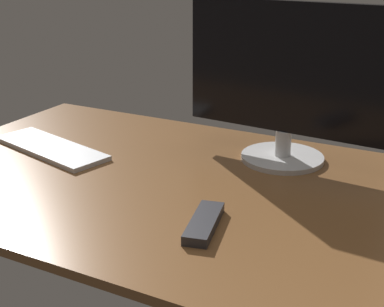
{
  "coord_description": "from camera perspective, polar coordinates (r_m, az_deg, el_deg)",
  "views": [
    {
      "loc": [
        57.15,
        -103.77,
        53.69
      ],
      "look_at": [
        1.23,
        3.85,
        8.0
      ],
      "focal_mm": 51.02,
      "sensor_mm": 36.0,
      "label": 1
    }
  ],
  "objects": [
    {
      "name": "tv_remote",
      "position": [
        1.08,
        1.27,
        -7.28
      ],
      "size": [
        8.4,
        16.91,
        2.02
      ],
      "primitive_type": "cube",
      "rotation": [
        0.0,
        0.0,
        -1.35
      ],
      "color": "#2D2D33",
      "rests_on": "desk"
    },
    {
      "name": "monitor",
      "position": [
        1.38,
        9.89,
        7.37
      ],
      "size": [
        53.38,
        21.41,
        40.25
      ],
      "rotation": [
        0.0,
        0.0,
        -0.07
      ],
      "color": "silver",
      "rests_on": "desk"
    },
    {
      "name": "desk",
      "position": [
        1.3,
        -1.27,
        -3.34
      ],
      "size": [
        140.0,
        84.0,
        2.0
      ],
      "primitive_type": "cube",
      "color": "brown",
      "rests_on": "ground"
    },
    {
      "name": "keyboard",
      "position": [
        1.54,
        -14.57,
        0.57
      ],
      "size": [
        38.83,
        20.85,
        1.25
      ],
      "primitive_type": "cube",
      "rotation": [
        0.0,
        0.0,
        -0.25
      ],
      "color": "silver",
      "rests_on": "desk"
    }
  ]
}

